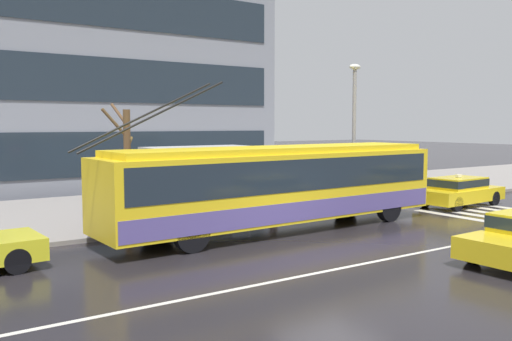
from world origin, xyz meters
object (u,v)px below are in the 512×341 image
at_px(trolleybus, 280,184).
at_px(pedestrian_at_shelter, 133,179).
at_px(bus_shelter, 195,164).
at_px(pedestrian_walking_past, 272,169).
at_px(taxi_ahead_of_bus, 459,190).
at_px(street_tree_bare, 126,159).
at_px(pedestrian_approaching_curb, 160,175).
at_px(street_lamp, 354,120).

xyz_separation_m(trolleybus, pedestrian_at_shelter, (-4.24, 2.32, 0.21)).
height_order(bus_shelter, pedestrian_walking_past, bus_shelter).
height_order(taxi_ahead_of_bus, street_tree_bare, street_tree_bare).
bearing_deg(taxi_ahead_of_bus, pedestrian_at_shelter, 170.00).
height_order(bus_shelter, street_tree_bare, street_tree_bare).
bearing_deg(pedestrian_at_shelter, pedestrian_approaching_curb, 40.21).
relative_size(taxi_ahead_of_bus, bus_shelter, 1.08).
bearing_deg(trolleybus, bus_shelter, 109.55).
bearing_deg(pedestrian_at_shelter, pedestrian_walking_past, 11.01).
bearing_deg(street_lamp, pedestrian_walking_past, 162.90).
bearing_deg(pedestrian_at_shelter, street_lamp, 0.95).
bearing_deg(taxi_ahead_of_bus, pedestrian_approaching_curb, 163.06).
xyz_separation_m(taxi_ahead_of_bus, street_lamp, (-3.77, 2.59, 3.00)).
xyz_separation_m(pedestrian_approaching_curb, street_tree_bare, (-1.28, -0.04, 0.61)).
height_order(pedestrian_at_shelter, pedestrian_walking_past, pedestrian_walking_past).
xyz_separation_m(bus_shelter, pedestrian_approaching_curb, (-1.41, -0.02, -0.33)).
xyz_separation_m(trolleybus, pedestrian_approaching_curb, (-2.70, 3.62, 0.16)).
xyz_separation_m(taxi_ahead_of_bus, pedestrian_approaching_curb, (-12.22, 3.72, 1.01)).
distance_m(taxi_ahead_of_bus, bus_shelter, 11.51).
bearing_deg(pedestrian_walking_past, pedestrian_approaching_curb, 179.50).
bearing_deg(bus_shelter, pedestrian_walking_past, -1.02).
bearing_deg(taxi_ahead_of_bus, street_tree_bare, 164.73).
bearing_deg(bus_shelter, street_tree_bare, -178.78).
height_order(pedestrian_approaching_curb, pedestrian_walking_past, pedestrian_walking_past).
xyz_separation_m(taxi_ahead_of_bus, bus_shelter, (-10.81, 3.74, 1.34)).
xyz_separation_m(trolleybus, street_tree_bare, (-3.98, 3.58, 0.77)).
bearing_deg(pedestrian_walking_past, pedestrian_at_shelter, -168.99).
bearing_deg(taxi_ahead_of_bus, street_lamp, 145.52).
bearing_deg(taxi_ahead_of_bus, bus_shelter, 160.91).
height_order(trolleybus, pedestrian_walking_past, trolleybus).
height_order(pedestrian_at_shelter, street_tree_bare, street_tree_bare).
height_order(pedestrian_approaching_curb, street_tree_bare, street_tree_bare).
bearing_deg(pedestrian_walking_past, taxi_ahead_of_bus, -26.72).
bearing_deg(pedestrian_walking_past, street_tree_bare, 179.95).
relative_size(pedestrian_walking_past, street_tree_bare, 0.49).
bearing_deg(pedestrian_approaching_curb, street_tree_bare, -178.28).
relative_size(bus_shelter, street_lamp, 0.68).
height_order(pedestrian_walking_past, street_tree_bare, street_tree_bare).
xyz_separation_m(pedestrian_walking_past, street_lamp, (3.54, -1.09, 1.99)).
distance_m(pedestrian_walking_past, street_tree_bare, 6.22).
height_order(pedestrian_walking_past, street_lamp, street_lamp).
distance_m(trolleybus, pedestrian_approaching_curb, 4.52).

